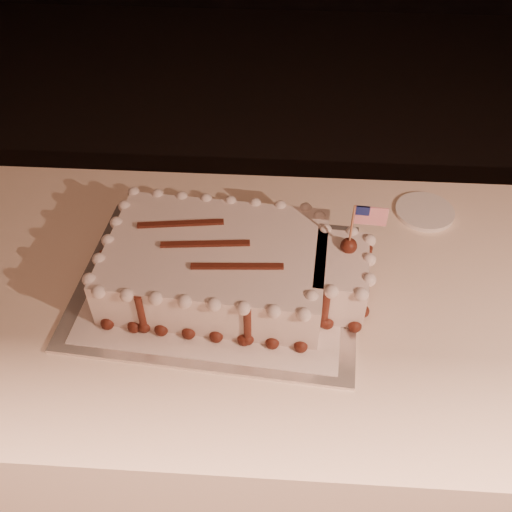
# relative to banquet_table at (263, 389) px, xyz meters

# --- Properties ---
(room_shell) EXTENTS (6.10, 8.10, 2.90)m
(room_shell) POSITION_rel_banquet_table_xyz_m (0.00, -0.60, 1.02)
(room_shell) COLOR black
(room_shell) RESTS_ON ground
(banquet_table) EXTENTS (2.40, 0.80, 0.75)m
(banquet_table) POSITION_rel_banquet_table_xyz_m (0.00, 0.00, 0.00)
(banquet_table) COLOR #FFE1C5
(banquet_table) RESTS_ON ground
(cake_board) EXTENTS (0.62, 0.48, 0.01)m
(cake_board) POSITION_rel_banquet_table_xyz_m (-0.10, 0.01, 0.38)
(cake_board) COLOR silver
(cake_board) RESTS_ON banquet_table
(doily) EXTENTS (0.55, 0.44, 0.00)m
(doily) POSITION_rel_banquet_table_xyz_m (-0.10, 0.01, 0.38)
(doily) COLOR white
(doily) RESTS_ON cake_board
(sheet_cake) EXTENTS (0.56, 0.35, 0.22)m
(sheet_cake) POSITION_rel_banquet_table_xyz_m (-0.07, 0.01, 0.44)
(sheet_cake) COLOR silver
(sheet_cake) RESTS_ON doily
(side_plate) EXTENTS (0.14, 0.14, 0.01)m
(side_plate) POSITION_rel_banquet_table_xyz_m (0.37, 0.27, 0.38)
(side_plate) COLOR white
(side_plate) RESTS_ON banquet_table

